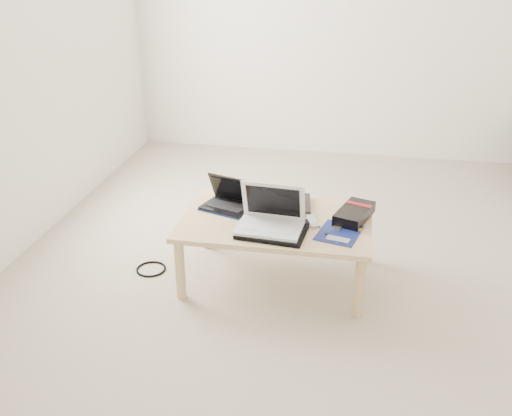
% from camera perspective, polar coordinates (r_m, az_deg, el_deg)
% --- Properties ---
extents(ground, '(4.00, 4.00, 0.00)m').
position_cam_1_polar(ground, '(3.79, 7.44, -4.59)').
color(ground, beige).
rests_on(ground, ground).
extents(coffee_table, '(1.10, 0.70, 0.40)m').
position_cam_1_polar(coffee_table, '(3.33, 2.01, -1.88)').
color(coffee_table, tan).
rests_on(coffee_table, ground).
extents(book, '(0.36, 0.31, 0.03)m').
position_cam_1_polar(book, '(3.47, 2.74, 0.40)').
color(book, black).
rests_on(book, coffee_table).
extents(netbook, '(0.34, 0.29, 0.20)m').
position_cam_1_polar(netbook, '(3.44, -2.81, 0.69)').
color(netbook, black).
rests_on(netbook, coffee_table).
extents(tablet, '(0.30, 0.26, 0.01)m').
position_cam_1_polar(tablet, '(3.26, 2.76, -1.42)').
color(tablet, black).
rests_on(tablet, coffee_table).
extents(remote, '(0.12, 0.22, 0.02)m').
position_cam_1_polar(remote, '(3.31, 5.54, -1.08)').
color(remote, '#ACACB0').
rests_on(remote, coffee_table).
extents(neoprene_sleeve, '(0.39, 0.30, 0.02)m').
position_cam_1_polar(neoprene_sleeve, '(3.15, 1.63, -2.36)').
color(neoprene_sleeve, black).
rests_on(neoprene_sleeve, coffee_table).
extents(white_laptop, '(0.37, 0.28, 0.25)m').
position_cam_1_polar(white_laptop, '(3.16, 1.48, -1.04)').
color(white_laptop, silver).
rests_on(white_laptop, neoprene_sleeve).
extents(motherboard, '(0.27, 0.31, 0.01)m').
position_cam_1_polar(motherboard, '(3.18, 8.32, -2.47)').
color(motherboard, '#0D0F54').
rests_on(motherboard, coffee_table).
extents(gpu_box, '(0.24, 0.34, 0.07)m').
position_cam_1_polar(gpu_box, '(3.35, 9.80, -0.56)').
color(gpu_box, black).
rests_on(gpu_box, coffee_table).
extents(cable_coil, '(0.14, 0.14, 0.01)m').
position_cam_1_polar(cable_coil, '(3.35, 0.20, -0.66)').
color(cable_coil, black).
rests_on(cable_coil, coffee_table).
extents(floor_cable_coil, '(0.21, 0.21, 0.01)m').
position_cam_1_polar(floor_cable_coil, '(3.64, -10.46, -6.02)').
color(floor_cable_coil, black).
rests_on(floor_cable_coil, ground).
extents(floor_cable_trail, '(0.12, 0.36, 0.01)m').
position_cam_1_polar(floor_cable_trail, '(3.67, -7.92, -5.61)').
color(floor_cable_trail, black).
rests_on(floor_cable_trail, ground).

